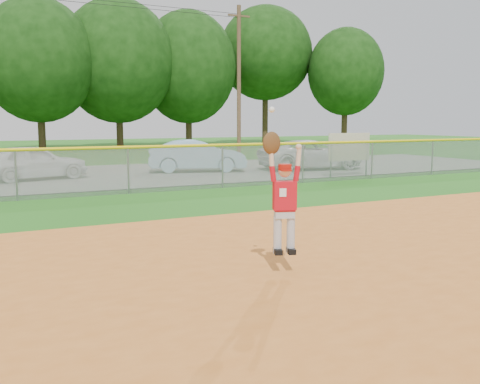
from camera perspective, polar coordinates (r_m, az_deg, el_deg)
name	(u,v)px	position (r m, az deg, el deg)	size (l,w,h in m)	color
ground	(299,272)	(8.52, 6.26, -8.46)	(120.00, 120.00, 0.00)	#1F5E15
clay_infield	(452,340)	(6.35, 21.66, -14.50)	(24.00, 16.00, 0.04)	#C26723
parking_strip	(91,176)	(23.40, -15.60, 1.65)	(44.00, 10.00, 0.03)	slate
car_white_a	(33,162)	(22.50, -21.20, 3.00)	(1.64, 4.08, 1.39)	white
car_blue	(197,156)	(24.39, -4.60, 3.88)	(1.53, 4.38, 1.44)	#94C0DC
car_white_b	(312,155)	(25.74, 7.64, 3.99)	(2.32, 5.03, 1.40)	silver
sponsor_sign	(349,148)	(22.71, 11.57, 4.62)	(2.06, 0.10, 1.83)	gray
outfield_fence	(128,167)	(17.49, -11.84, 2.68)	(40.06, 0.10, 1.55)	gray
power_lines	(84,75)	(29.45, -16.32, 11.90)	(19.40, 0.24, 9.00)	#4C3823
tree_line	(43,53)	(45.37, -20.32, 13.77)	(62.37, 13.00, 14.43)	#422D1C
ballplayer	(283,194)	(8.10, 4.57, -0.20)	(0.61, 0.38, 2.22)	silver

